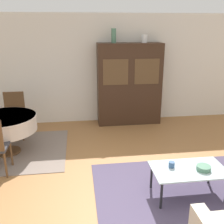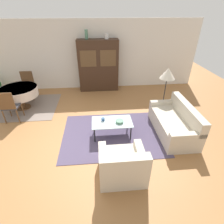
# 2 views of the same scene
# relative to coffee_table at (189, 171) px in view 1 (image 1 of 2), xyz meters

# --- Properties ---
(ground_plane) EXTENTS (14.00, 14.00, 0.00)m
(ground_plane) POSITION_rel_coffee_table_xyz_m (-1.16, -0.17, -0.41)
(ground_plane) COLOR #9E6B3D
(wall_back) EXTENTS (10.00, 0.06, 2.70)m
(wall_back) POSITION_rel_coffee_table_xyz_m (-1.16, 3.46, 0.94)
(wall_back) COLOR silver
(wall_back) RESTS_ON ground_plane
(area_rug) EXTENTS (2.77, 2.06, 0.01)m
(area_rug) POSITION_rel_coffee_table_xyz_m (0.03, 0.03, -0.40)
(area_rug) COLOR #4C425B
(area_rug) RESTS_ON ground_plane
(dining_rug) EXTENTS (2.30, 1.90, 0.01)m
(dining_rug) POSITION_rel_coffee_table_xyz_m (-2.98, 1.83, -0.40)
(dining_rug) COLOR gray
(dining_rug) RESTS_ON ground_plane
(coffee_table) EXTENTS (1.07, 0.61, 0.44)m
(coffee_table) POSITION_rel_coffee_table_xyz_m (0.00, 0.00, 0.00)
(coffee_table) COLOR black
(coffee_table) RESTS_ON area_rug
(display_cabinet) EXTENTS (1.58, 0.48, 2.02)m
(display_cabinet) POSITION_rel_coffee_table_xyz_m (-0.26, 3.17, 0.60)
(display_cabinet) COLOR #382316
(display_cabinet) RESTS_ON ground_plane
(dining_table) EXTENTS (1.21, 1.21, 0.76)m
(dining_table) POSITION_rel_coffee_table_xyz_m (-2.97, 1.79, 0.20)
(dining_table) COLOR brown
(dining_table) RESTS_ON dining_rug
(dining_chair_far) EXTENTS (0.44, 0.44, 1.00)m
(dining_chair_far) POSITION_rel_coffee_table_xyz_m (-2.97, 2.62, 0.16)
(dining_chair_far) COLOR brown
(dining_chair_far) RESTS_ON dining_rug
(cup) EXTENTS (0.09, 0.09, 0.09)m
(cup) POSITION_rel_coffee_table_xyz_m (-0.24, 0.07, 0.08)
(cup) COLOR #33517A
(cup) RESTS_ON coffee_table
(bowl) EXTENTS (0.20, 0.20, 0.07)m
(bowl) POSITION_rel_coffee_table_xyz_m (0.19, -0.06, 0.07)
(bowl) COLOR #4C7A60
(bowl) RESTS_ON coffee_table
(vase_tall) EXTENTS (0.11, 0.11, 0.33)m
(vase_tall) POSITION_rel_coffee_table_xyz_m (-0.66, 3.17, 1.77)
(vase_tall) COLOR #4C7A60
(vase_tall) RESTS_ON display_cabinet
(vase_short) EXTENTS (0.14, 0.14, 0.19)m
(vase_short) POSITION_rel_coffee_table_xyz_m (0.08, 3.17, 1.70)
(vase_short) COLOR white
(vase_short) RESTS_ON display_cabinet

